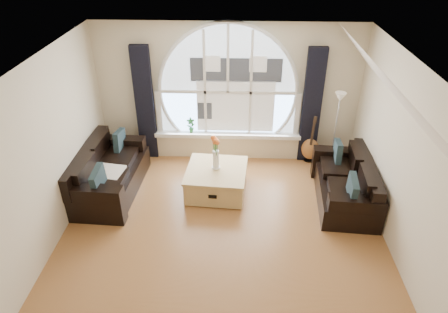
# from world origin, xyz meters

# --- Properties ---
(ground) EXTENTS (5.00, 5.50, 0.01)m
(ground) POSITION_xyz_m (0.00, 0.00, 0.00)
(ground) COLOR brown
(ground) RESTS_ON ground
(ceiling) EXTENTS (5.00, 5.50, 0.01)m
(ceiling) POSITION_xyz_m (0.00, 0.00, 2.70)
(ceiling) COLOR silver
(ceiling) RESTS_ON ground
(wall_back) EXTENTS (5.00, 0.01, 2.70)m
(wall_back) POSITION_xyz_m (0.00, 2.75, 1.35)
(wall_back) COLOR beige
(wall_back) RESTS_ON ground
(wall_left) EXTENTS (0.01, 5.50, 2.70)m
(wall_left) POSITION_xyz_m (-2.50, 0.00, 1.35)
(wall_left) COLOR beige
(wall_left) RESTS_ON ground
(wall_right) EXTENTS (0.01, 5.50, 2.70)m
(wall_right) POSITION_xyz_m (2.50, 0.00, 1.35)
(wall_right) COLOR beige
(wall_right) RESTS_ON ground
(attic_slope) EXTENTS (0.92, 5.50, 0.72)m
(attic_slope) POSITION_xyz_m (2.20, 0.00, 2.35)
(attic_slope) COLOR silver
(attic_slope) RESTS_ON ground
(arched_window) EXTENTS (2.60, 0.06, 2.15)m
(arched_window) POSITION_xyz_m (0.00, 2.72, 1.62)
(arched_window) COLOR silver
(arched_window) RESTS_ON wall_back
(window_sill) EXTENTS (2.90, 0.22, 0.08)m
(window_sill) POSITION_xyz_m (0.00, 2.65, 0.51)
(window_sill) COLOR white
(window_sill) RESTS_ON wall_back
(window_frame) EXTENTS (2.76, 0.08, 2.15)m
(window_frame) POSITION_xyz_m (0.00, 2.69, 1.62)
(window_frame) COLOR white
(window_frame) RESTS_ON wall_back
(neighbor_house) EXTENTS (1.70, 0.02, 1.50)m
(neighbor_house) POSITION_xyz_m (0.15, 2.71, 1.50)
(neighbor_house) COLOR silver
(neighbor_house) RESTS_ON wall_back
(curtain_left) EXTENTS (0.35, 0.12, 2.30)m
(curtain_left) POSITION_xyz_m (-1.60, 2.63, 1.15)
(curtain_left) COLOR black
(curtain_left) RESTS_ON ground
(curtain_right) EXTENTS (0.35, 0.12, 2.30)m
(curtain_right) POSITION_xyz_m (1.60, 2.63, 1.15)
(curtain_right) COLOR black
(curtain_right) RESTS_ON ground
(sofa_left) EXTENTS (1.04, 1.93, 0.84)m
(sofa_left) POSITION_xyz_m (-2.05, 1.37, 0.40)
(sofa_left) COLOR black
(sofa_left) RESTS_ON ground
(sofa_right) EXTENTS (0.99, 1.79, 0.77)m
(sofa_right) POSITION_xyz_m (2.05, 1.25, 0.40)
(sofa_right) COLOR black
(sofa_right) RESTS_ON ground
(coffee_chest) EXTENTS (1.11, 1.11, 0.51)m
(coffee_chest) POSITION_xyz_m (-0.15, 1.42, 0.25)
(coffee_chest) COLOR tan
(coffee_chest) RESTS_ON ground
(throw_blanket) EXTENTS (0.63, 0.63, 0.10)m
(throw_blanket) POSITION_xyz_m (-2.02, 1.11, 0.50)
(throw_blanket) COLOR silver
(throw_blanket) RESTS_ON sofa_left
(vase_flowers) EXTENTS (0.24, 0.24, 0.70)m
(vase_flowers) POSITION_xyz_m (-0.16, 1.47, 0.86)
(vase_flowers) COLOR white
(vase_flowers) RESTS_ON coffee_chest
(floor_lamp) EXTENTS (0.24, 0.24, 1.60)m
(floor_lamp) POSITION_xyz_m (2.01, 2.25, 0.80)
(floor_lamp) COLOR #B2B2B2
(floor_lamp) RESTS_ON ground
(guitar) EXTENTS (0.42, 0.36, 1.06)m
(guitar) POSITION_xyz_m (1.65, 2.50, 0.53)
(guitar) COLOR brown
(guitar) RESTS_ON ground
(potted_plant) EXTENTS (0.19, 0.16, 0.31)m
(potted_plant) POSITION_xyz_m (-0.73, 2.65, 0.70)
(potted_plant) COLOR #1E6023
(potted_plant) RESTS_ON window_sill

